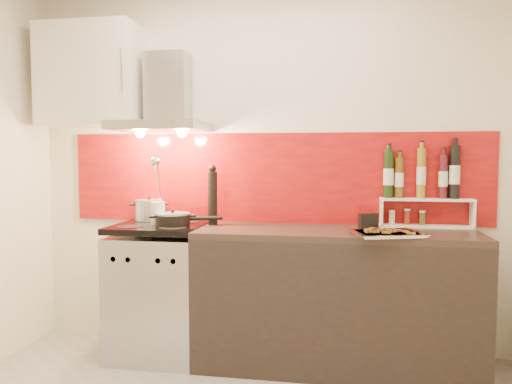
% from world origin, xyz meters
% --- Properties ---
extents(back_wall, '(3.40, 0.02, 2.60)m').
position_xyz_m(back_wall, '(0.00, 1.40, 1.30)').
color(back_wall, silver).
rests_on(back_wall, ground).
extents(backsplash, '(3.00, 0.02, 0.64)m').
position_xyz_m(backsplash, '(0.05, 1.39, 1.22)').
color(backsplash, maroon).
rests_on(backsplash, back_wall).
extents(range_stove, '(0.60, 0.60, 0.91)m').
position_xyz_m(range_stove, '(-0.70, 1.10, 0.44)').
color(range_stove, '#B7B7BA').
rests_on(range_stove, ground).
extents(counter, '(1.80, 0.60, 0.90)m').
position_xyz_m(counter, '(0.50, 1.10, 0.45)').
color(counter, black).
rests_on(counter, ground).
extents(range_hood, '(0.62, 0.50, 0.61)m').
position_xyz_m(range_hood, '(-0.70, 1.24, 1.74)').
color(range_hood, '#B7B7BA').
rests_on(range_hood, back_wall).
extents(upper_cabinet, '(0.70, 0.35, 0.72)m').
position_xyz_m(upper_cabinet, '(-1.25, 1.22, 1.95)').
color(upper_cabinet, white).
rests_on(upper_cabinet, back_wall).
extents(stock_pot, '(0.20, 0.20, 0.18)m').
position_xyz_m(stock_pot, '(-0.85, 1.30, 0.99)').
color(stock_pot, '#B7B7BA').
rests_on(stock_pot, range_stove).
extents(saute_pan, '(0.44, 0.25, 0.11)m').
position_xyz_m(saute_pan, '(-0.58, 1.06, 0.95)').
color(saute_pan, black).
rests_on(saute_pan, range_stove).
extents(utensil_jar, '(0.10, 0.15, 0.47)m').
position_xyz_m(utensil_jar, '(-0.71, 1.09, 1.04)').
color(utensil_jar, silver).
rests_on(utensil_jar, range_stove).
extents(pepper_mill, '(0.06, 0.06, 0.42)m').
position_xyz_m(pepper_mill, '(-0.35, 1.21, 1.10)').
color(pepper_mill, black).
rests_on(pepper_mill, counter).
extents(step_shelf, '(0.60, 0.16, 0.55)m').
position_xyz_m(step_shelf, '(1.07, 1.34, 1.15)').
color(step_shelf, white).
rests_on(step_shelf, counter).
extents(caddy_box, '(0.13, 0.10, 0.10)m').
position_xyz_m(caddy_box, '(0.70, 1.11, 0.96)').
color(caddy_box, black).
rests_on(caddy_box, counter).
extents(baking_tray, '(0.47, 0.41, 0.03)m').
position_xyz_m(baking_tray, '(0.80, 0.91, 0.92)').
color(baking_tray, silver).
rests_on(baking_tray, counter).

